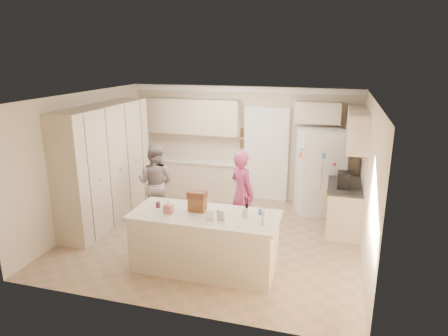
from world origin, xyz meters
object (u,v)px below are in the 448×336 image
(teen_girl, at_px, (242,192))
(refrigerator, at_px, (320,172))
(coffee_maker, at_px, (344,180))
(island_base, at_px, (205,243))
(dollhouse_body, at_px, (197,204))
(tissue_box, at_px, (169,208))
(utensil_crock, at_px, (247,213))
(teen_boy, at_px, (156,183))

(teen_girl, bearing_deg, refrigerator, -96.12)
(coffee_maker, xyz_separation_m, island_base, (-2.05, -1.90, -0.63))
(dollhouse_body, height_order, teen_girl, teen_girl)
(refrigerator, relative_size, tissue_box, 12.86)
(utensil_crock, bearing_deg, coffee_maker, 52.88)
(coffee_maker, relative_size, island_base, 0.14)
(tissue_box, bearing_deg, utensil_crock, 7.13)
(refrigerator, bearing_deg, tissue_box, -143.68)
(refrigerator, distance_m, teen_girl, 1.97)
(utensil_crock, bearing_deg, teen_boy, 145.77)
(teen_girl, bearing_deg, island_base, 117.91)
(utensil_crock, height_order, teen_girl, teen_girl)
(island_base, relative_size, tissue_box, 15.71)
(teen_boy, bearing_deg, teen_girl, 178.51)
(teen_boy, bearing_deg, tissue_box, 122.13)
(dollhouse_body, xyz_separation_m, teen_girl, (0.39, 1.38, -0.24))
(teen_boy, bearing_deg, coffee_maker, -173.73)
(coffee_maker, distance_m, utensil_crock, 2.32)
(island_base, bearing_deg, teen_girl, 80.72)
(coffee_maker, bearing_deg, utensil_crock, -127.12)
(utensil_crock, distance_m, teen_girl, 1.50)
(refrigerator, relative_size, teen_girl, 1.14)
(coffee_maker, xyz_separation_m, teen_boy, (-3.61, -0.35, -0.28))
(tissue_box, distance_m, dollhouse_body, 0.45)
(island_base, xyz_separation_m, dollhouse_body, (-0.15, 0.10, 0.60))
(island_base, bearing_deg, dollhouse_body, 146.31)
(tissue_box, xyz_separation_m, dollhouse_body, (0.40, 0.20, 0.04))
(teen_boy, xyz_separation_m, teen_girl, (1.80, -0.07, -0.00))
(refrigerator, relative_size, coffee_maker, 6.00)
(coffee_maker, bearing_deg, teen_boy, -174.49)
(tissue_box, relative_size, teen_girl, 0.09)
(dollhouse_body, bearing_deg, island_base, -33.69)
(tissue_box, distance_m, teen_girl, 1.78)
(tissue_box, bearing_deg, teen_boy, 121.37)
(refrigerator, bearing_deg, teen_girl, -151.60)
(refrigerator, height_order, teen_boy, refrigerator)
(island_base, distance_m, teen_girl, 1.54)
(teen_boy, height_order, teen_girl, teen_boy)
(coffee_maker, relative_size, dollhouse_body, 1.15)
(utensil_crock, bearing_deg, dollhouse_body, 176.42)
(tissue_box, bearing_deg, coffee_maker, 37.57)
(dollhouse_body, bearing_deg, refrigerator, 58.25)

